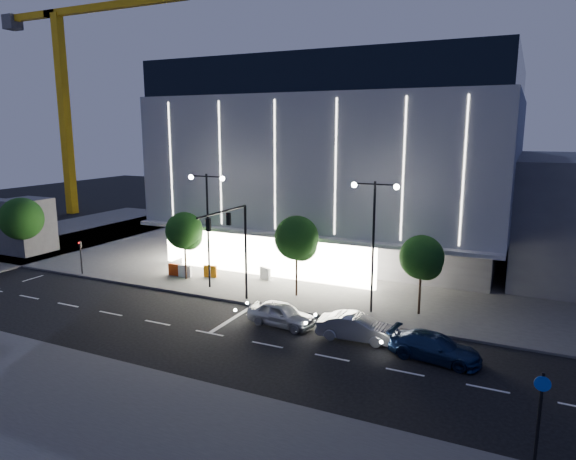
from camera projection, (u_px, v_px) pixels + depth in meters
The scene contains 21 objects.
ground at pixel (197, 320), 33.61m from camera, with size 160.00×160.00×0.00m, color black.
sidewalk_museum at pixel (373, 250), 52.77m from camera, with size 70.00×40.00×0.15m, color #474747.
sidewalk_near at pixel (126, 435), 20.85m from camera, with size 70.00×10.00×0.15m, color #474747.
sidewalk_west at pixel (20, 245), 55.05m from camera, with size 16.00×50.00×0.15m, color #474747.
museum at pixel (352, 160), 50.34m from camera, with size 30.00×25.80×18.00m.
traffic_mast at pixel (235, 237), 35.17m from camera, with size 0.33×5.89×7.07m.
street_lamp_west at pixel (208, 214), 39.03m from camera, with size 3.16×0.36×9.00m.
street_lamp_east at pixel (374, 228), 33.58m from camera, with size 3.16×0.36×9.00m.
ped_signal_far at pixel (81, 254), 43.53m from camera, with size 0.22×0.24×3.00m.
cycle_sign_pole at pixel (539, 418), 18.11m from camera, with size 0.56×0.13×4.00m.
tower_crane at pixel (67, 69), 71.64m from camera, with size 32.00×2.00×28.50m.
tree_left at pixel (185, 233), 41.56m from camera, with size 3.02×3.02×5.72m.
tree_mid at pixel (297, 240), 37.30m from camera, with size 3.25×3.25×6.15m.
tree_right at pixel (422, 260), 33.61m from camera, with size 2.91×2.91×5.51m.
car_lead at pixel (281, 314), 32.55m from camera, with size 1.80×4.48×1.53m, color #B7BABF.
car_second at pixel (356, 327), 30.35m from camera, with size 1.61×4.62×1.52m, color #A7A9AF.
car_third at pixel (435, 347), 27.71m from camera, with size 2.02×4.96×1.44m, color navy.
barrier_a at pixel (175, 270), 43.21m from camera, with size 1.10×0.25×1.00m, color red.
barrier_b at pixel (185, 271), 42.77m from camera, with size 1.10×0.25×1.00m, color silver.
barrier_c at pixel (210, 271), 42.69m from camera, with size 1.10×0.25×1.00m, color orange.
barrier_d at pixel (265, 274), 42.04m from camera, with size 1.10×0.25×1.00m, color silver.
Camera 1 is at (19.03, -26.20, 12.31)m, focal length 32.00 mm.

